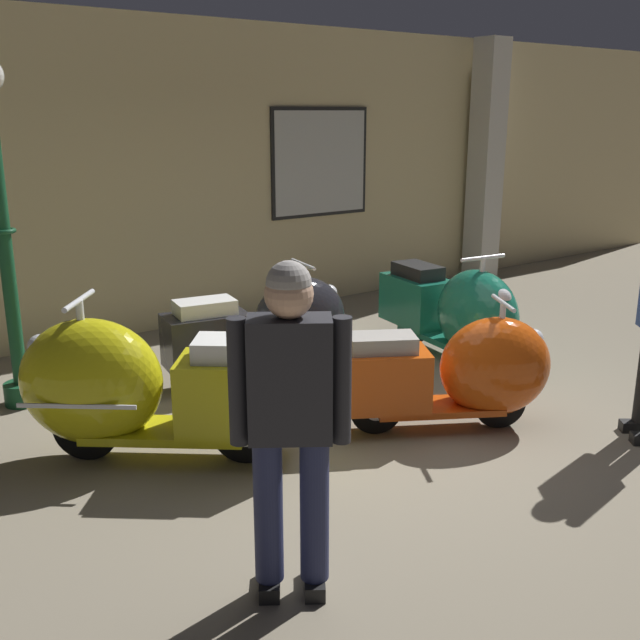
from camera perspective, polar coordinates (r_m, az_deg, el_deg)
ground_plane at (r=5.54m, az=6.33°, el=-8.74°), size 60.00×60.00×0.00m
showroom_back_wall at (r=8.23m, az=-10.06°, el=10.91°), size 18.00×0.63×3.24m
scooter_0 at (r=5.09m, az=-14.06°, el=-5.11°), size 1.78×1.57×1.13m
scooter_1 at (r=6.50m, az=-3.68°, el=-0.55°), size 1.72×0.73×1.02m
scooter_2 at (r=5.53m, az=10.84°, el=-3.98°), size 1.62×1.19×0.98m
scooter_3 at (r=7.01m, az=10.58°, el=0.64°), size 0.73×1.81×1.07m
lamppost at (r=6.16m, az=-23.33°, el=6.22°), size 0.28×0.28×2.68m
visitor_0 at (r=3.42m, az=-2.32°, el=-7.01°), size 0.49×0.41×1.67m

